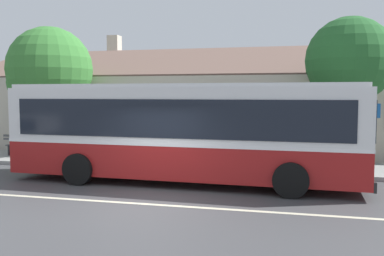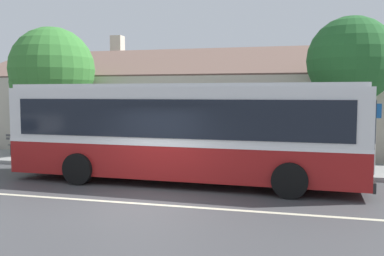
{
  "view_description": "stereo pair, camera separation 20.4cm",
  "coord_description": "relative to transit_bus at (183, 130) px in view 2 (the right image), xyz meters",
  "views": [
    {
      "loc": [
        3.92,
        -10.32,
        2.87
      ],
      "look_at": [
        0.52,
        3.55,
        1.72
      ],
      "focal_mm": 40.0,
      "sensor_mm": 36.0,
      "label": 1
    },
    {
      "loc": [
        4.12,
        -10.27,
        2.87
      ],
      "look_at": [
        0.52,
        3.55,
        1.72
      ],
      "focal_mm": 40.0,
      "sensor_mm": 36.0,
      "label": 2
    }
  ],
  "objects": [
    {
      "name": "ground_plane",
      "position": [
        -0.4,
        -2.9,
        -1.71
      ],
      "size": [
        300.0,
        300.0,
        0.0
      ],
      "primitive_type": "plane",
      "color": "#424244"
    },
    {
      "name": "sidewalk_far",
      "position": [
        -0.4,
        3.1,
        -1.63
      ],
      "size": [
        60.0,
        3.0,
        0.15
      ],
      "primitive_type": "cube",
      "color": "gray",
      "rests_on": "ground"
    },
    {
      "name": "lane_divider_stripe",
      "position": [
        -0.4,
        -2.9,
        -1.7
      ],
      "size": [
        60.0,
        0.16,
        0.01
      ],
      "primitive_type": "cube",
      "color": "beige",
      "rests_on": "ground"
    },
    {
      "name": "community_building",
      "position": [
        -0.92,
        10.75,
        0.26
      ],
      "size": [
        24.89,
        10.54,
        6.47
      ],
      "color": "beige",
      "rests_on": "ground"
    },
    {
      "name": "transit_bus",
      "position": [
        0.0,
        0.0,
        0.0
      ],
      "size": [
        11.31,
        2.99,
        3.17
      ],
      "color": "maroon",
      "rests_on": "ground"
    },
    {
      "name": "bench_by_building",
      "position": [
        -8.03,
        3.11,
        -1.13
      ],
      "size": [
        1.79,
        0.51,
        0.94
      ],
      "color": "#4C4C4C",
      "rests_on": "sidewalk_far"
    },
    {
      "name": "street_tree_primary",
      "position": [
        5.48,
        4.27,
        2.26
      ],
      "size": [
        3.32,
        3.32,
        5.8
      ],
      "color": "#4C3828",
      "rests_on": "ground"
    },
    {
      "name": "street_tree_secondary",
      "position": [
        -7.44,
        4.04,
        2.13
      ],
      "size": [
        3.82,
        3.82,
        5.87
      ],
      "color": "#4C3828",
      "rests_on": "ground"
    },
    {
      "name": "bus_stop_sign",
      "position": [
        6.06,
        2.09,
        -0.07
      ],
      "size": [
        0.36,
        0.07,
        2.4
      ],
      "color": "gray",
      "rests_on": "sidewalk_far"
    }
  ]
}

